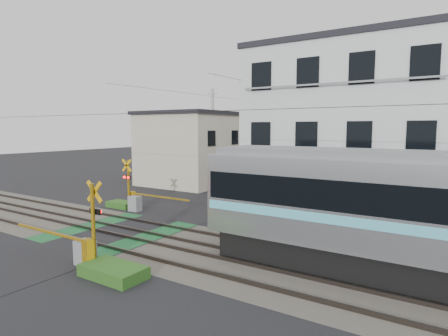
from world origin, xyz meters
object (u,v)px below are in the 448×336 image
Objects in this scene: pedestrian at (313,165)px; apartment_block at (354,132)px; crossing_signal_near at (85,247)px; crossing_signal_far at (135,199)px.

apartment_block is at bearing 111.10° from pedestrian.
apartment_block is at bearing 65.78° from crossing_signal_near.
apartment_block is (11.09, 5.84, 3.94)m from crossing_signal_far.
crossing_signal_far reaches higher than pedestrian.
crossing_signal_near is at bearing 89.98° from pedestrian.
crossing_signal_far is at bearing 125.29° from crossing_signal_near.
crossing_signal_near is 1.00× the size of crossing_signal_far.
pedestrian is at bearing 115.72° from apartment_block.
pedestrian is at bearing 94.60° from crossing_signal_near.
crossing_signal_near is at bearing -114.22° from apartment_block.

